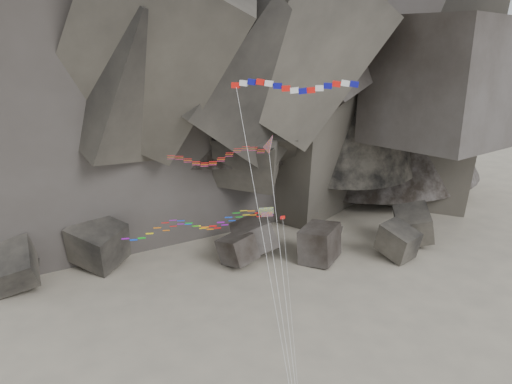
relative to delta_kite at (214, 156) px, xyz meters
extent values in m
cube|color=#47423F|center=(19.67, 28.22, -22.22)|extent=(8.49, 8.77, 5.87)
cube|color=#47423F|center=(-16.38, 33.77, -22.98)|extent=(5.41, 5.34, 5.47)
cube|color=#47423F|center=(23.82, 34.68, -23.39)|extent=(4.19, 4.06, 3.78)
cube|color=#47423F|center=(9.58, 32.48, -22.75)|extent=(8.18, 8.37, 6.94)
cube|color=#47423F|center=(37.37, 30.99, -22.46)|extent=(8.25, 8.56, 7.66)
cube|color=#47423F|center=(6.24, 28.56, -22.93)|extent=(7.03, 7.06, 5.73)
cube|color=#47423F|center=(-26.53, 26.19, -22.86)|extent=(8.30, 8.81, 7.90)
cube|color=#47423F|center=(32.13, 25.97, -22.58)|extent=(6.46, 8.02, 6.55)
cube|color=#47423F|center=(-13.81, 33.13, -23.51)|extent=(4.87, 4.28, 3.89)
cube|color=#47423F|center=(-15.12, 31.48, -21.86)|extent=(9.69, 10.89, 8.81)
cube|color=#47423F|center=(-25.88, 30.33, -23.44)|extent=(5.42, 5.62, 4.00)
cylinder|color=silver|center=(5.07, -6.97, -11.17)|extent=(0.44, 13.12, 24.00)
cube|color=red|center=(1.81, -1.65, 6.27)|extent=(0.77, 0.65, 0.44)
cube|color=white|center=(2.44, -1.93, 6.45)|extent=(0.80, 0.66, 0.49)
cube|color=#0D0D92|center=(3.08, -2.25, 6.57)|extent=(0.82, 0.67, 0.52)
cube|color=red|center=(3.71, -2.59, 6.58)|extent=(0.82, 0.67, 0.52)
cube|color=white|center=(4.35, -2.93, 6.49)|extent=(0.81, 0.66, 0.50)
cube|color=#0D0D92|center=(4.98, -3.25, 6.32)|extent=(0.78, 0.65, 0.45)
cube|color=red|center=(5.62, -3.54, 6.13)|extent=(0.80, 0.66, 0.48)
cube|color=white|center=(6.25, -3.79, 5.99)|extent=(0.82, 0.67, 0.51)
cube|color=#0D0D92|center=(6.89, -3.99, 5.95)|extent=(0.82, 0.67, 0.52)
cube|color=red|center=(7.52, -4.16, 6.02)|extent=(0.81, 0.67, 0.51)
cube|color=white|center=(8.16, -4.32, 6.18)|extent=(0.79, 0.66, 0.46)
cube|color=#0D0D92|center=(8.79, -4.50, 6.37)|extent=(0.79, 0.66, 0.47)
cube|color=red|center=(9.43, -4.71, 6.52)|extent=(0.81, 0.67, 0.51)
cube|color=white|center=(10.06, -4.96, 6.59)|extent=(0.82, 0.67, 0.52)
cube|color=#0D0D92|center=(10.69, -5.25, 6.54)|extent=(0.82, 0.67, 0.51)
cylinder|color=silver|center=(3.54, -7.67, -8.44)|extent=(3.50, 11.71, 29.44)
cube|color=#D3F50D|center=(4.58, -1.13, -5.09)|extent=(1.42, 0.77, 0.75)
cube|color=#0CB219|center=(4.58, -1.31, -5.37)|extent=(1.17, 0.59, 0.51)
cylinder|color=silver|center=(4.93, -7.32, -14.12)|extent=(0.72, 12.41, 18.09)
cube|color=red|center=(7.00, 2.43, -7.20)|extent=(0.50, 0.11, 0.32)
cube|color=#0D0D92|center=(6.84, 2.44, -7.20)|extent=(0.19, 0.07, 0.33)
cylinder|color=silver|center=(6.14, -5.54, -15.18)|extent=(1.75, 15.96, 15.97)
camera|label=1|loc=(-4.30, -42.95, 10.31)|focal=35.00mm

